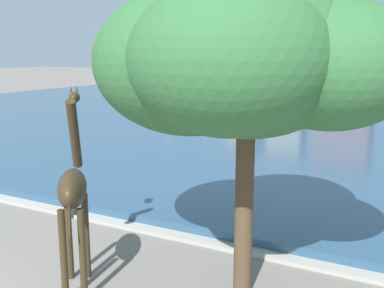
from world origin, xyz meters
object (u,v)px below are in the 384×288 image
(giraffe_statue, at_px, (73,190))
(mooring_bollard, at_px, (74,211))
(sailboat_green, at_px, (169,101))
(shade_tree, at_px, (245,55))
(sailboat_black, at_px, (206,93))

(giraffe_statue, distance_m, mooring_bollard, 5.57)
(sailboat_green, bearing_deg, mooring_bollard, -65.03)
(giraffe_statue, relative_size, shade_tree, 0.62)
(mooring_bollard, bearing_deg, sailboat_black, 109.97)
(sailboat_green, xyz_separation_m, shade_tree, (22.85, -35.39, 5.44))
(giraffe_statue, distance_m, sailboat_green, 41.95)
(giraffe_statue, xyz_separation_m, mooring_bollard, (-3.47, 3.69, -2.33))
(giraffe_statue, xyz_separation_m, shade_tree, (3.73, 1.89, 3.29))
(sailboat_green, bearing_deg, sailboat_black, 93.41)
(sailboat_green, bearing_deg, giraffe_statue, -62.85)
(sailboat_black, bearing_deg, shade_tree, -63.27)
(mooring_bollard, bearing_deg, giraffe_statue, -46.75)
(giraffe_statue, relative_size, sailboat_green, 0.56)
(giraffe_statue, distance_m, sailboat_black, 52.52)
(sailboat_black, distance_m, shade_tree, 52.58)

